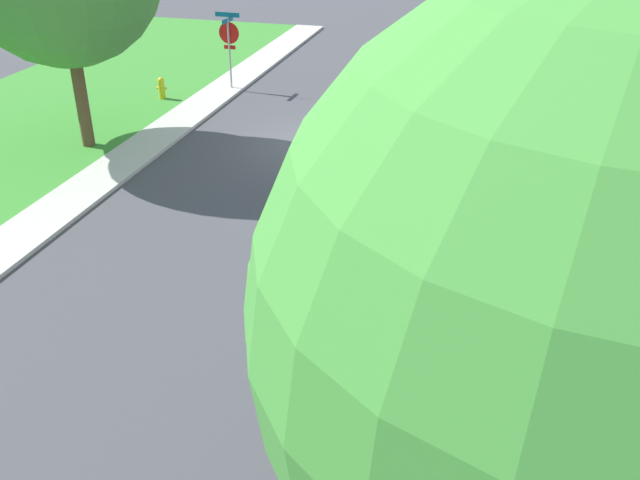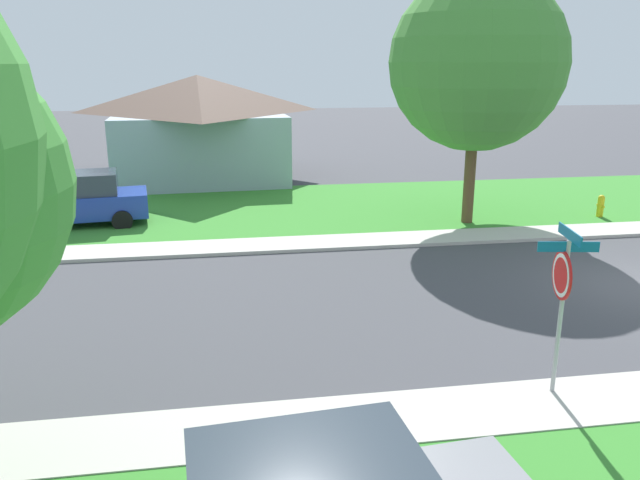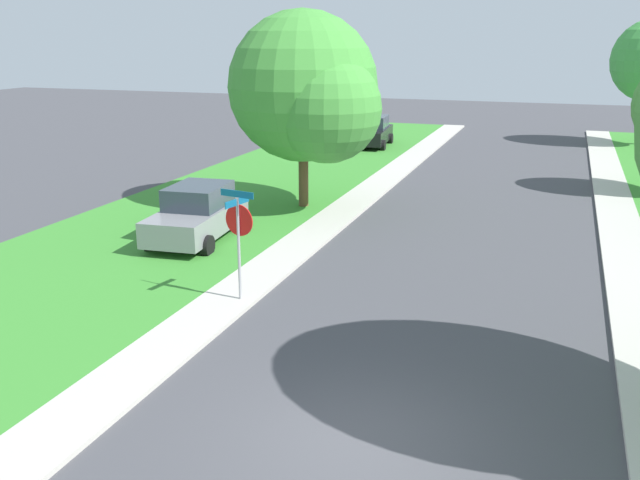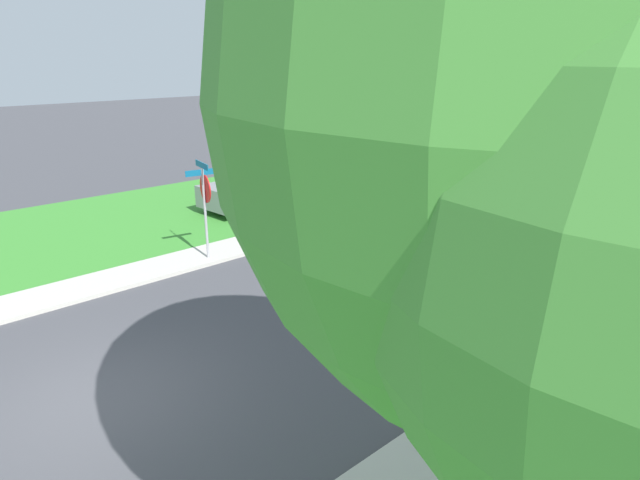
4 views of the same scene
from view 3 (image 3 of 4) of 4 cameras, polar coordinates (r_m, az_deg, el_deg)
ground_plane at (r=11.52m, az=3.19°, el=-16.23°), size 120.00×120.00×0.00m
sidewalk_east at (r=22.30m, az=23.89°, el=-0.99°), size 1.40×56.00×0.10m
sidewalk_west at (r=23.38m, az=0.40°, el=1.24°), size 1.40×56.00×0.10m
lawn_west at (r=25.25m, az=-9.74°, el=2.13°), size 8.00×56.00×0.08m
stop_sign_far_corner at (r=16.38m, az=-6.70°, el=1.06°), size 0.91×0.91×2.77m
car_black_kerbside_mid at (r=40.17m, az=4.27°, el=8.87°), size 2.31×4.44×1.76m
car_grey_near_corner at (r=21.86m, az=-10.05°, el=2.12°), size 2.31×4.44×1.76m
tree_sidewalk_near at (r=24.98m, az=-0.91°, el=12.07°), size 5.75×5.35×7.12m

